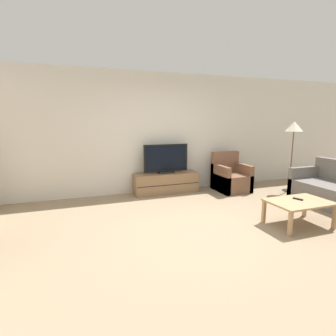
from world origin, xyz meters
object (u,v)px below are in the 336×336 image
coffee_table (299,204)px  floor_lamp (294,130)px  tv_stand (166,183)px  tv (166,160)px  remote (298,199)px  armchair (230,178)px

coffee_table → floor_lamp: size_ratio=0.59×
tv_stand → tv: bearing=-90.0°
floor_lamp → tv: bearing=163.5°
coffee_table → tv: bearing=118.2°
remote → floor_lamp: floor_lamp is taller
tv → remote: bearing=-60.5°
coffee_table → floor_lamp: 2.46m
tv_stand → floor_lamp: bearing=-16.5°
tv_stand → armchair: 1.54m
coffee_table → floor_lamp: (1.45, 1.67, 1.07)m
tv_stand → floor_lamp: floor_lamp is taller
armchair → floor_lamp: 1.78m
remote → tv: bearing=97.5°
remote → floor_lamp: bearing=26.7°
tv → remote: (1.37, -2.43, -0.36)m
armchair → coffee_table: 2.21m
tv → floor_lamp: (2.79, -0.83, 0.65)m
coffee_table → remote: 0.10m
coffee_table → armchair: bearing=85.5°
tv_stand → armchair: (1.51, -0.30, 0.06)m
tv → floor_lamp: floor_lamp is taller
coffee_table → floor_lamp: bearing=49.0°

